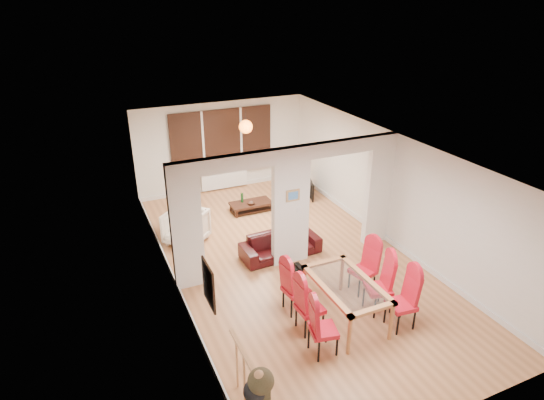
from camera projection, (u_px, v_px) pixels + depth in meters
floor at (290, 261)px, 9.94m from camera, size 5.00×9.00×0.01m
room_walls at (291, 207)px, 9.40m from camera, size 5.00×9.00×2.60m
divider_wall at (291, 207)px, 9.40m from camera, size 5.00×0.18×2.60m
bay_window_blinds at (222, 140)px, 13.01m from camera, size 3.00×0.08×1.80m
radiator at (224, 180)px, 13.47m from camera, size 1.40×0.08×0.50m
pendant_light at (246, 127)px, 11.90m from camera, size 0.36×0.36×0.36m
stair_newel at (246, 376)px, 6.21m from camera, size 0.40×1.20×1.10m
wall_poster at (209, 285)px, 6.36m from camera, size 0.04×0.52×0.67m
pillar_photo at (293, 195)px, 9.19m from camera, size 0.30×0.03×0.25m
dining_table at (345, 301)px, 8.01m from camera, size 0.92×1.63×0.77m
dining_chair_la at (324, 326)px, 7.19m from camera, size 0.49×0.49×1.03m
dining_chair_lb at (310, 304)px, 7.69m from camera, size 0.44×0.44×1.05m
dining_chair_lc at (296, 286)px, 8.18m from camera, size 0.47×0.47×1.04m
dining_chair_ra at (402, 301)px, 7.76m from camera, size 0.47×0.47×1.07m
dining_chair_rb at (379, 285)px, 8.17m from camera, size 0.53×0.53×1.08m
dining_chair_rc at (363, 268)px, 8.71m from camera, size 0.51×0.51×1.05m
sofa at (281, 245)px, 10.05m from camera, size 1.80×0.77×0.52m
armchair at (186, 227)px, 10.53m from camera, size 1.21×1.21×0.79m
person at (178, 200)px, 10.85m from camera, size 0.68×0.53×1.67m
television at (307, 188)px, 13.01m from camera, size 0.88×0.40×0.51m
coffee_table at (251, 207)px, 12.17m from camera, size 1.15×0.64×0.25m
bottle at (242, 197)px, 12.08m from camera, size 0.07×0.07×0.28m
bowl at (251, 203)px, 12.00m from camera, size 0.20×0.20×0.05m
shoes at (296, 268)px, 9.56m from camera, size 0.26×0.28×0.11m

